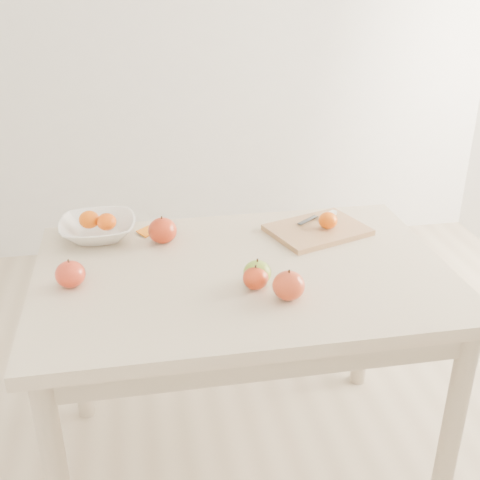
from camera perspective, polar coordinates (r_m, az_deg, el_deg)
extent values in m
plane|color=#C6B293|center=(2.21, 0.24, -20.17)|extent=(3.50, 3.50, 0.00)
plane|color=white|center=(3.28, -5.64, 21.44)|extent=(3.50, 0.00, 3.50)
cube|color=beige|center=(1.76, 0.29, -3.34)|extent=(1.20, 0.80, 0.04)
cylinder|color=#BCAA8E|center=(2.24, -15.27, -8.67)|extent=(0.06, 0.06, 0.71)
cylinder|color=#BCAA8E|center=(2.37, 11.76, -6.18)|extent=(0.06, 0.06, 0.71)
cylinder|color=#BCAA8E|center=(1.89, 19.43, -16.77)|extent=(0.06, 0.06, 0.71)
cube|color=#AC7F56|center=(1.99, 7.36, 0.96)|extent=(0.36, 0.31, 0.02)
ellipsoid|color=#D64D07|center=(1.97, 8.34, 1.86)|extent=(0.06, 0.06, 0.05)
imported|color=white|center=(1.98, -13.32, 1.04)|extent=(0.24, 0.24, 0.06)
ellipsoid|color=#E94E08|center=(1.98, -14.11, 1.90)|extent=(0.07, 0.07, 0.06)
ellipsoid|color=#E85B08|center=(1.96, -12.54, 1.70)|extent=(0.06, 0.06, 0.05)
cube|color=orange|center=(1.99, -8.77, 0.70)|extent=(0.07, 0.07, 0.01)
cube|color=orange|center=(1.97, -7.46, 0.52)|extent=(0.05, 0.04, 0.01)
cube|color=white|center=(2.07, 8.38, 2.33)|extent=(0.07, 0.06, 0.01)
cube|color=#3B3E43|center=(2.02, 6.45, 1.89)|extent=(0.09, 0.07, 0.00)
ellipsoid|color=#699B15|center=(1.66, 1.65, -3.12)|extent=(0.08, 0.08, 0.07)
ellipsoid|color=#A41718|center=(1.71, -15.80, -3.14)|extent=(0.08, 0.08, 0.07)
ellipsoid|color=maroon|center=(1.59, 4.63, -4.33)|extent=(0.09, 0.09, 0.08)
ellipsoid|color=maroon|center=(1.64, 1.48, -3.62)|extent=(0.07, 0.07, 0.06)
ellipsoid|color=maroon|center=(1.91, -7.36, 0.90)|extent=(0.09, 0.09, 0.08)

